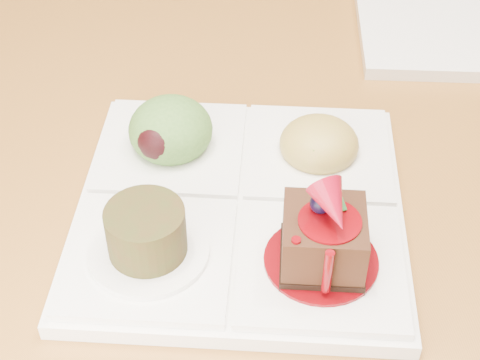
% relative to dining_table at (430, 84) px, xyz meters
% --- Properties ---
extents(dining_table, '(1.00, 1.80, 0.75)m').
position_rel_dining_table_xyz_m(dining_table, '(0.00, 0.00, 0.00)').
color(dining_table, '#9E6129').
rests_on(dining_table, ground).
extents(sampler_plate, '(0.30, 0.30, 0.09)m').
position_rel_dining_table_xyz_m(sampler_plate, '(-0.07, -0.32, 0.09)').
color(sampler_plate, white).
rests_on(sampler_plate, dining_table).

